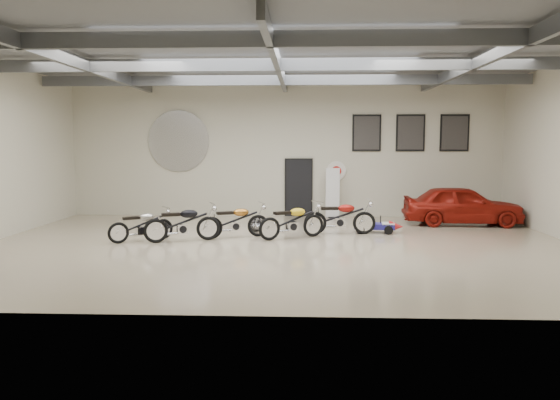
{
  "coord_description": "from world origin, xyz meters",
  "views": [
    {
      "loc": [
        0.65,
        -14.38,
        2.74
      ],
      "look_at": [
        0.0,
        1.2,
        1.1
      ],
      "focal_mm": 35.0,
      "sensor_mm": 36.0,
      "label": 1
    }
  ],
  "objects_px": {
    "motorcycle_yellow": "(292,220)",
    "motorcycle_black": "(182,222)",
    "banner_stand": "(333,193)",
    "motorcycle_gold": "(235,220)",
    "motorcycle_silver": "(141,225)",
    "go_kart": "(379,224)",
    "motorcycle_red": "(340,216)",
    "vintage_car": "(462,205)"
  },
  "relations": [
    {
      "from": "motorcycle_yellow",
      "to": "motorcycle_red",
      "type": "bearing_deg",
      "value": 0.09
    },
    {
      "from": "motorcycle_black",
      "to": "motorcycle_red",
      "type": "distance_m",
      "value": 4.67
    },
    {
      "from": "banner_stand",
      "to": "motorcycle_gold",
      "type": "distance_m",
      "value": 5.32
    },
    {
      "from": "motorcycle_red",
      "to": "vintage_car",
      "type": "bearing_deg",
      "value": 23.34
    },
    {
      "from": "motorcycle_gold",
      "to": "vintage_car",
      "type": "xyz_separation_m",
      "value": [
        7.3,
        2.85,
        0.15
      ]
    },
    {
      "from": "vintage_car",
      "to": "motorcycle_red",
      "type": "bearing_deg",
      "value": 119.7
    },
    {
      "from": "motorcycle_silver",
      "to": "motorcycle_yellow",
      "type": "bearing_deg",
      "value": -26.45
    },
    {
      "from": "motorcycle_silver",
      "to": "motorcycle_black",
      "type": "bearing_deg",
      "value": -34.14
    },
    {
      "from": "motorcycle_silver",
      "to": "go_kart",
      "type": "relative_size",
      "value": 1.21
    },
    {
      "from": "motorcycle_black",
      "to": "banner_stand",
      "type": "bearing_deg",
      "value": 27.37
    },
    {
      "from": "go_kart",
      "to": "motorcycle_gold",
      "type": "bearing_deg",
      "value": -160.11
    },
    {
      "from": "motorcycle_black",
      "to": "motorcycle_red",
      "type": "xyz_separation_m",
      "value": [
        4.46,
        1.41,
        0.01
      ]
    },
    {
      "from": "banner_stand",
      "to": "motorcycle_gold",
      "type": "xyz_separation_m",
      "value": [
        -3.04,
        -4.35,
        -0.41
      ]
    },
    {
      "from": "vintage_car",
      "to": "motorcycle_black",
      "type": "bearing_deg",
      "value": 115.17
    },
    {
      "from": "motorcycle_yellow",
      "to": "motorcycle_black",
      "type": "bearing_deg",
      "value": 162.31
    },
    {
      "from": "motorcycle_yellow",
      "to": "go_kart",
      "type": "relative_size",
      "value": 1.36
    },
    {
      "from": "banner_stand",
      "to": "vintage_car",
      "type": "xyz_separation_m",
      "value": [
        4.26,
        -1.5,
        -0.26
      ]
    },
    {
      "from": "banner_stand",
      "to": "go_kart",
      "type": "distance_m",
      "value": 3.58
    },
    {
      "from": "motorcycle_gold",
      "to": "motorcycle_yellow",
      "type": "bearing_deg",
      "value": -23.1
    },
    {
      "from": "banner_stand",
      "to": "motorcycle_silver",
      "type": "bearing_deg",
      "value": -138.5
    },
    {
      "from": "motorcycle_silver",
      "to": "motorcycle_red",
      "type": "height_order",
      "value": "motorcycle_red"
    },
    {
      "from": "motorcycle_black",
      "to": "go_kart",
      "type": "bearing_deg",
      "value": -4.27
    },
    {
      "from": "banner_stand",
      "to": "go_kart",
      "type": "bearing_deg",
      "value": -70.18
    },
    {
      "from": "motorcycle_gold",
      "to": "go_kart",
      "type": "bearing_deg",
      "value": -6.98
    },
    {
      "from": "go_kart",
      "to": "motorcycle_yellow",
      "type": "bearing_deg",
      "value": -150.9
    },
    {
      "from": "motorcycle_gold",
      "to": "motorcycle_yellow",
      "type": "relative_size",
      "value": 0.97
    },
    {
      "from": "motorcycle_gold",
      "to": "go_kart",
      "type": "relative_size",
      "value": 1.32
    },
    {
      "from": "motorcycle_silver",
      "to": "motorcycle_gold",
      "type": "distance_m",
      "value": 2.64
    },
    {
      "from": "go_kart",
      "to": "motorcycle_silver",
      "type": "bearing_deg",
      "value": -159.55
    },
    {
      "from": "motorcycle_black",
      "to": "motorcycle_gold",
      "type": "distance_m",
      "value": 1.55
    },
    {
      "from": "banner_stand",
      "to": "motorcycle_yellow",
      "type": "height_order",
      "value": "banner_stand"
    },
    {
      "from": "motorcycle_red",
      "to": "go_kart",
      "type": "height_order",
      "value": "motorcycle_red"
    },
    {
      "from": "motorcycle_red",
      "to": "vintage_car",
      "type": "relative_size",
      "value": 0.54
    },
    {
      "from": "motorcycle_yellow",
      "to": "go_kart",
      "type": "bearing_deg",
      "value": -6.1
    },
    {
      "from": "motorcycle_red",
      "to": "motorcycle_black",
      "type": "bearing_deg",
      "value": -165.78
    },
    {
      "from": "motorcycle_gold",
      "to": "motorcycle_black",
      "type": "bearing_deg",
      "value": -174.76
    },
    {
      "from": "banner_stand",
      "to": "vintage_car",
      "type": "relative_size",
      "value": 0.47
    },
    {
      "from": "motorcycle_gold",
      "to": "vintage_car",
      "type": "distance_m",
      "value": 7.84
    },
    {
      "from": "motorcycle_red",
      "to": "go_kart",
      "type": "xyz_separation_m",
      "value": [
        1.2,
        0.32,
        -0.28
      ]
    },
    {
      "from": "motorcycle_silver",
      "to": "motorcycle_black",
      "type": "relative_size",
      "value": 0.87
    },
    {
      "from": "motorcycle_gold",
      "to": "motorcycle_yellow",
      "type": "height_order",
      "value": "motorcycle_yellow"
    },
    {
      "from": "motorcycle_yellow",
      "to": "vintage_car",
      "type": "bearing_deg",
      "value": -1.81
    }
  ]
}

